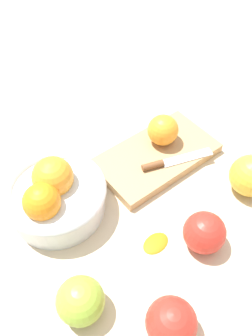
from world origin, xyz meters
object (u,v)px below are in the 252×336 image
apple_front_left (171,323)px  cutting_board (157,156)px  knife (168,162)px  apple_front_right (251,176)px  apple_front_left_2 (80,301)px  bowl (54,195)px  apple_front_center (204,233)px  orange_on_board (163,130)px

apple_front_left → cutting_board: bearing=47.4°
knife → apple_front_right: size_ratio=1.82×
apple_front_left → apple_front_left_2: bearing=124.2°
bowl → cutting_board: bowl is taller
apple_front_center → orange_on_board: bearing=61.1°
bowl → apple_front_left: (-0.00, -0.29, -0.01)m
apple_front_right → apple_front_left: bearing=-165.7°
bowl → apple_front_right: size_ratio=2.30×
bowl → orange_on_board: bowl is taller
knife → bowl: bearing=161.5°
bowl → apple_front_left_2: bowl is taller
knife → apple_front_left: size_ratio=1.97×
knife → apple_front_center: (-0.08, -0.16, 0.01)m
apple_front_left_2 → apple_front_left: bearing=-55.8°
orange_on_board → apple_front_left: orange_on_board is taller
orange_on_board → apple_front_right: (0.04, -0.19, -0.01)m
apple_front_left_2 → knife: bearing=19.1°
bowl → apple_front_right: (0.31, -0.21, -0.00)m
knife → apple_front_right: apple_front_right is taller
apple_front_right → apple_front_left: 0.32m
apple_front_left → apple_front_right: bearing=14.3°
apple_front_left → apple_front_left_2: apple_front_left is taller
apple_front_right → cutting_board: bearing=113.5°
orange_on_board → apple_front_left_2: (-0.34, -0.16, -0.02)m
apple_front_right → apple_front_left: (-0.31, -0.08, -0.00)m
knife → apple_front_left: bearing=-136.2°
apple_front_center → apple_front_left_2: same height
knife → apple_front_center: bearing=-116.4°
cutting_board → bowl: bearing=170.4°
bowl → apple_front_center: bowl is taller
apple_front_center → apple_front_left_2: (-0.23, 0.05, 0.00)m
cutting_board → apple_front_right: (0.08, -0.18, 0.03)m
bowl → cutting_board: (0.23, -0.04, -0.03)m
bowl → knife: 0.24m
orange_on_board → apple_front_center: (-0.12, -0.21, -0.02)m
bowl → knife: size_ratio=1.27×
apple_front_left_2 → cutting_board: bearing=24.5°
orange_on_board → apple_front_right: bearing=-77.0°
bowl → apple_front_left_2: bearing=-114.2°
orange_on_board → apple_front_right: size_ratio=0.80×
cutting_board → apple_front_left: size_ratio=3.36×
knife → apple_front_left: 0.32m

